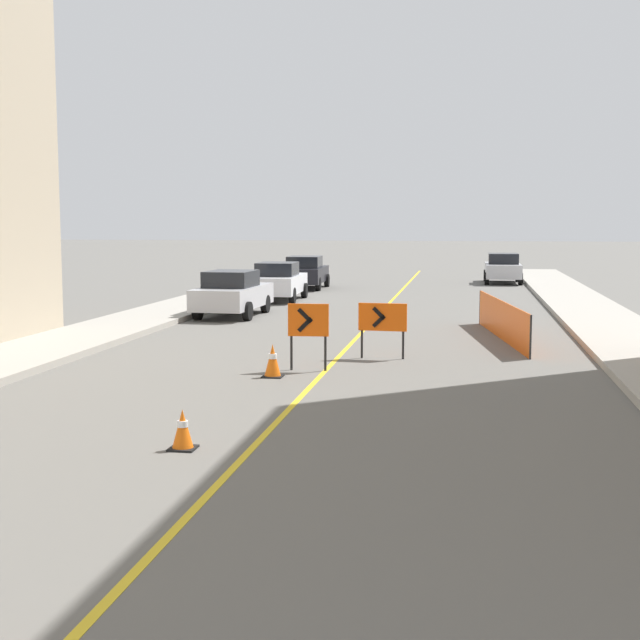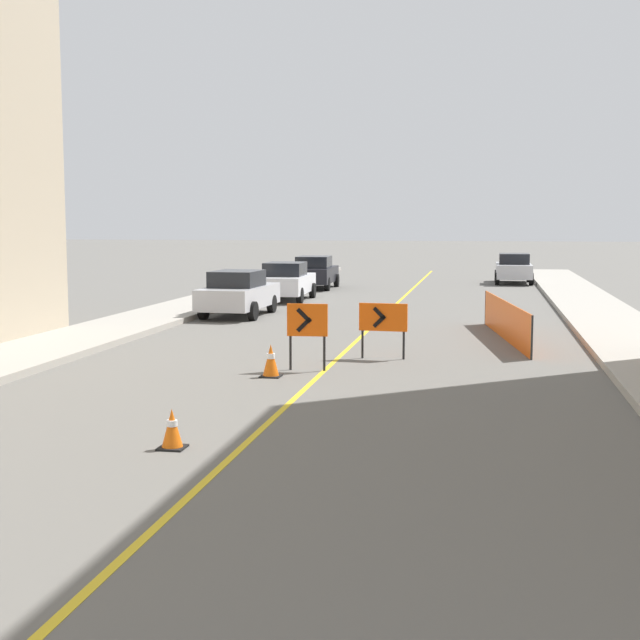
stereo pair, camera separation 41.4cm
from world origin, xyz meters
TOP-DOWN VIEW (x-y plane):
  - lane_stripe at (0.00, 30.91)m, footprint 0.12×61.82m
  - sidewalk_left at (-7.41, 30.91)m, footprint 2.66×61.82m
  - sidewalk_right at (7.41, 30.91)m, footprint 2.66×61.82m
  - traffic_cone_third at (-0.98, 14.73)m, footprint 0.39×0.39m
  - traffic_cone_fourth at (-0.98, 20.82)m, footprint 0.43×0.43m
  - arrow_barricade_primary at (-0.38, 21.77)m, footprint 0.90×0.12m
  - arrow_barricade_secondary at (1.07, 23.74)m, footprint 1.17×0.14m
  - safety_mesh_fence at (4.04, 27.85)m, footprint 1.13×7.41m
  - parked_car_curb_near at (-4.95, 32.42)m, footprint 1.97×4.37m
  - parked_car_curb_mid at (-4.68, 38.73)m, footprint 1.95×4.35m
  - parked_car_curb_far at (-4.72, 45.27)m, footprint 1.95×4.36m
  - parked_car_opposite_side at (4.94, 50.72)m, footprint 1.93×4.30m

SIDE VIEW (x-z plane):
  - lane_stripe at x=0.00m, z-range 0.00..0.01m
  - sidewalk_left at x=-7.41m, z-range 0.00..0.18m
  - sidewalk_right at x=7.41m, z-range 0.00..0.18m
  - traffic_cone_third at x=-0.98m, z-range 0.00..0.59m
  - traffic_cone_fourth at x=-0.98m, z-range 0.00..0.70m
  - safety_mesh_fence at x=4.04m, z-range 0.00..1.07m
  - parked_car_curb_near at x=-4.95m, z-range 0.00..1.59m
  - parked_car_curb_mid at x=-4.68m, z-range 0.00..1.59m
  - parked_car_curb_far at x=-4.72m, z-range 0.00..1.59m
  - parked_car_opposite_side at x=4.94m, z-range 0.00..1.59m
  - arrow_barricade_secondary at x=1.07m, z-range 0.28..1.62m
  - arrow_barricade_primary at x=-0.38m, z-range 0.30..1.79m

